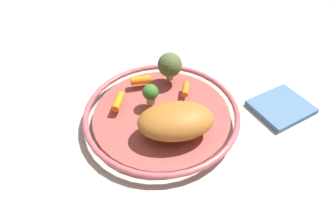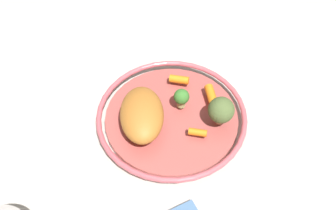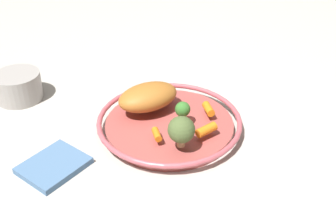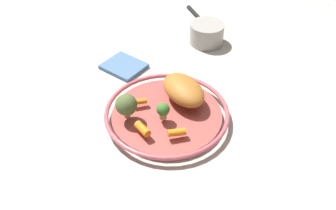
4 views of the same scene
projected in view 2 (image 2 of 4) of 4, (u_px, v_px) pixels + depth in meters
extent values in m
plane|color=#B7B2A8|center=(172.00, 122.00, 0.90)|extent=(2.52, 2.52, 0.00)
cylinder|color=#A84C47|center=(172.00, 119.00, 0.89)|extent=(0.31, 0.31, 0.02)
torus|color=#C0555E|center=(172.00, 115.00, 0.88)|extent=(0.35, 0.35, 0.01)
ellipsoid|color=#AE6728|center=(142.00, 114.00, 0.83)|extent=(0.17, 0.12, 0.06)
cylinder|color=orange|center=(198.00, 132.00, 0.83)|extent=(0.02, 0.04, 0.02)
cylinder|color=orange|center=(179.00, 79.00, 0.93)|extent=(0.02, 0.05, 0.02)
cylinder|color=orange|center=(211.00, 95.00, 0.89)|extent=(0.05, 0.03, 0.02)
cylinder|color=tan|center=(220.00, 119.00, 0.85)|extent=(0.02, 0.02, 0.02)
sphere|color=#4D5F31|center=(221.00, 110.00, 0.82)|extent=(0.06, 0.06, 0.06)
cylinder|color=#9AA666|center=(181.00, 103.00, 0.88)|extent=(0.02, 0.02, 0.02)
sphere|color=#37712B|center=(182.00, 97.00, 0.86)|extent=(0.04, 0.04, 0.04)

